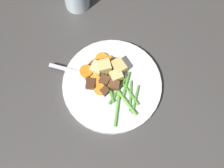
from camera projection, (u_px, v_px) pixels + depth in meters
name	position (u px, v px, depth m)	size (l,w,h in m)	color
ground_plane	(112.00, 86.00, 0.79)	(3.00, 3.00, 0.00)	#423F3D
dinner_plate	(112.00, 85.00, 0.78)	(0.26, 0.26, 0.02)	white
stew_sauce	(103.00, 75.00, 0.78)	(0.10, 0.10, 0.00)	brown
carrot_slice_0	(100.00, 65.00, 0.78)	(0.03, 0.03, 0.01)	orange
carrot_slice_1	(108.00, 61.00, 0.79)	(0.03, 0.03, 0.01)	orange
carrot_slice_2	(86.00, 71.00, 0.78)	(0.03, 0.03, 0.01)	orange
carrot_slice_3	(100.00, 89.00, 0.76)	(0.03, 0.03, 0.01)	orange
carrot_slice_4	(110.00, 84.00, 0.77)	(0.03, 0.03, 0.01)	orange
carrot_slice_5	(102.00, 59.00, 0.79)	(0.03, 0.03, 0.01)	orange
carrot_slice_6	(95.00, 80.00, 0.77)	(0.03, 0.03, 0.01)	orange
potato_chunk_0	(116.00, 76.00, 0.76)	(0.03, 0.03, 0.03)	#E5CC7A
potato_chunk_1	(119.00, 67.00, 0.77)	(0.04, 0.03, 0.03)	#DBBC6B
potato_chunk_2	(97.00, 68.00, 0.77)	(0.03, 0.03, 0.03)	#EAD68C
potato_chunk_3	(104.00, 67.00, 0.77)	(0.03, 0.03, 0.03)	#E5CC7A
meat_chunk_0	(105.00, 91.00, 0.76)	(0.02, 0.02, 0.02)	#56331E
meat_chunk_1	(115.00, 85.00, 0.76)	(0.02, 0.03, 0.02)	brown
meat_chunk_2	(104.00, 80.00, 0.77)	(0.02, 0.02, 0.02)	#56331E
meat_chunk_3	(91.00, 84.00, 0.76)	(0.02, 0.03, 0.02)	#4C2B19
green_bean_0	(131.00, 96.00, 0.76)	(0.01, 0.01, 0.08)	#599E38
green_bean_1	(117.00, 111.00, 0.74)	(0.01, 0.01, 0.08)	#66AD42
green_bean_2	(117.00, 91.00, 0.76)	(0.01, 0.01, 0.08)	#4C8E33
green_bean_3	(126.00, 104.00, 0.75)	(0.01, 0.01, 0.08)	#66AD42
green_bean_4	(126.00, 84.00, 0.77)	(0.01, 0.01, 0.07)	#599E38
green_bean_5	(118.00, 90.00, 0.76)	(0.01, 0.01, 0.05)	#66AD42
green_bean_6	(135.00, 99.00, 0.75)	(0.01, 0.01, 0.08)	#599E38
green_bean_7	(130.00, 93.00, 0.76)	(0.01, 0.01, 0.08)	#599E38
green_bean_8	(110.00, 88.00, 0.76)	(0.01, 0.01, 0.08)	#4C8E33
fork	(83.00, 74.00, 0.78)	(0.15, 0.12, 0.00)	silver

